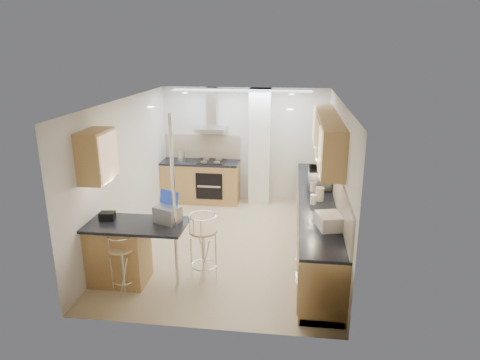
# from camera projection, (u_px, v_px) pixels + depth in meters

# --- Properties ---
(ground) EXTENTS (4.80, 4.80, 0.00)m
(ground) POSITION_uv_depth(u_px,v_px,m) (229.00, 244.00, 7.55)
(ground) COLOR #CCB988
(ground) RESTS_ON ground
(room_shell) EXTENTS (3.64, 4.84, 2.51)m
(room_shell) POSITION_uv_depth(u_px,v_px,m) (250.00, 154.00, 7.40)
(room_shell) COLOR silver
(room_shell) RESTS_ON ground
(right_counter) EXTENTS (0.63, 4.40, 0.92)m
(right_counter) POSITION_uv_depth(u_px,v_px,m) (316.00, 224.00, 7.23)
(right_counter) COLOR #A17940
(right_counter) RESTS_ON ground
(back_counter) EXTENTS (1.70, 0.63, 0.92)m
(back_counter) POSITION_uv_depth(u_px,v_px,m) (201.00, 181.00, 9.51)
(back_counter) COLOR #A17940
(back_counter) RESTS_ON ground
(peninsula) EXTENTS (1.47, 0.72, 0.94)m
(peninsula) POSITION_uv_depth(u_px,v_px,m) (136.00, 253.00, 6.17)
(peninsula) COLOR #A17940
(peninsula) RESTS_ON ground
(microwave) EXTENTS (0.41, 0.60, 0.33)m
(microwave) POSITION_uv_depth(u_px,v_px,m) (320.00, 178.00, 7.63)
(microwave) COLOR white
(microwave) RESTS_ON right_counter
(laptop) EXTENTS (0.41, 0.37, 0.23)m
(laptop) POSITION_uv_depth(u_px,v_px,m) (168.00, 214.00, 6.04)
(laptop) COLOR #A2A5AA
(laptop) RESTS_ON peninsula
(bag) EXTENTS (0.23, 0.18, 0.11)m
(bag) POSITION_uv_depth(u_px,v_px,m) (107.00, 216.00, 6.14)
(bag) COLOR black
(bag) RESTS_ON peninsula
(bar_stool_near) EXTENTS (0.47, 0.47, 0.89)m
(bar_stool_near) POSITION_uv_depth(u_px,v_px,m) (123.00, 264.00, 5.93)
(bar_stool_near) COLOR #D9B875
(bar_stool_near) RESTS_ON ground
(bar_stool_end) EXTENTS (0.58, 0.58, 1.04)m
(bar_stool_end) POSITION_uv_depth(u_px,v_px,m) (203.00, 247.00, 6.24)
(bar_stool_end) COLOR #D9B875
(bar_stool_end) RESTS_ON ground
(jar_a) EXTENTS (0.15, 0.15, 0.18)m
(jar_a) POSITION_uv_depth(u_px,v_px,m) (313.00, 186.00, 7.40)
(jar_a) COLOR white
(jar_a) RESTS_ON right_counter
(jar_b) EXTENTS (0.12, 0.12, 0.13)m
(jar_b) POSITION_uv_depth(u_px,v_px,m) (311.00, 177.00, 8.02)
(jar_b) COLOR white
(jar_b) RESTS_ON right_counter
(jar_c) EXTENTS (0.18, 0.18, 0.22)m
(jar_c) POSITION_uv_depth(u_px,v_px,m) (320.00, 194.00, 6.95)
(jar_c) COLOR #BBB996
(jar_c) RESTS_ON right_counter
(jar_d) EXTENTS (0.11, 0.11, 0.16)m
(jar_d) POSITION_uv_depth(u_px,v_px,m) (313.00, 199.00, 6.81)
(jar_d) COLOR white
(jar_d) RESTS_ON right_counter
(bread_bin) EXTENTS (0.39, 0.45, 0.20)m
(bread_bin) POSITION_uv_depth(u_px,v_px,m) (329.00, 221.00, 5.89)
(bread_bin) COLOR white
(bread_bin) RESTS_ON right_counter
(kettle) EXTENTS (0.16, 0.16, 0.22)m
(kettle) POSITION_uv_depth(u_px,v_px,m) (181.00, 157.00, 9.32)
(kettle) COLOR silver
(kettle) RESTS_ON back_counter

